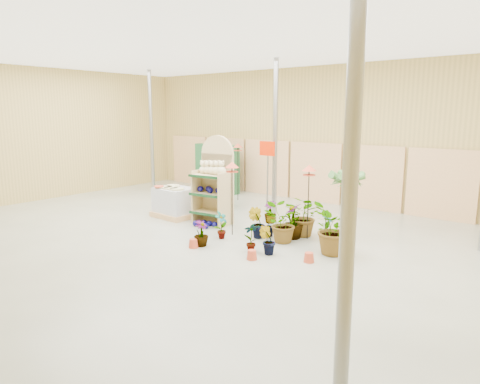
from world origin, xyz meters
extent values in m
cube|color=gray|center=(0.00, 0.00, -0.05)|extent=(15.00, 12.00, 0.10)
cube|color=white|center=(0.00, 0.00, 4.55)|extent=(15.00, 12.00, 0.10)
cube|color=tan|center=(0.00, 6.05, 2.25)|extent=(15.00, 0.10, 4.50)
cube|color=tan|center=(-7.55, 0.00, 2.25)|extent=(0.10, 12.00, 4.50)
cylinder|color=gray|center=(5.50, -3.50, 2.25)|extent=(0.14, 0.14, 4.50)
cylinder|color=gray|center=(-5.50, 3.50, 2.25)|extent=(0.14, 0.14, 4.50)
cylinder|color=gray|center=(0.00, 3.50, 2.25)|extent=(0.14, 0.14, 4.50)
cube|color=tan|center=(-6.00, 5.92, 1.00)|extent=(1.90, 0.06, 2.00)
cube|color=tan|center=(-4.00, 5.92, 1.00)|extent=(1.90, 0.06, 2.00)
cube|color=tan|center=(-2.00, 5.92, 1.00)|extent=(1.90, 0.06, 2.00)
cube|color=tan|center=(0.00, 5.92, 1.00)|extent=(1.90, 0.06, 2.00)
cube|color=tan|center=(2.00, 5.92, 1.00)|extent=(1.90, 0.06, 2.00)
cube|color=tan|center=(4.00, 5.92, 1.00)|extent=(1.90, 0.06, 2.00)
cube|color=tan|center=(-0.68, 1.75, 0.95)|extent=(1.01, 0.22, 1.90)
cylinder|color=tan|center=(-0.68, 1.75, 1.90)|extent=(1.01, 0.22, 1.00)
cube|color=tan|center=(-0.68, 1.46, 0.33)|extent=(1.02, 0.68, 0.04)
cube|color=#0F3819|center=(-0.68, 1.18, 0.33)|extent=(0.96, 0.16, 0.07)
cube|color=tan|center=(-0.68, 1.46, 0.84)|extent=(1.02, 0.68, 0.04)
cube|color=#0F3819|center=(-0.68, 1.18, 0.84)|extent=(0.96, 0.16, 0.07)
cube|color=tan|center=(-0.68, 1.46, 1.34)|extent=(1.02, 0.68, 0.04)
cube|color=#0F3819|center=(-0.68, 1.18, 1.34)|extent=(0.96, 0.16, 0.07)
cube|color=tan|center=(-1.16, 1.46, 0.72)|extent=(0.12, 0.56, 1.45)
cube|color=tan|center=(-0.20, 1.46, 0.72)|extent=(0.12, 0.56, 1.45)
sphere|color=beige|center=(-1.02, 1.53, 1.46)|extent=(0.20, 0.20, 0.20)
sphere|color=beige|center=(-1.02, 1.53, 1.63)|extent=(0.16, 0.16, 0.16)
sphere|color=beige|center=(-0.85, 1.53, 1.46)|extent=(0.21, 0.21, 0.21)
sphere|color=beige|center=(-0.85, 1.53, 1.64)|extent=(0.16, 0.16, 0.16)
sphere|color=beige|center=(-0.68, 1.53, 1.47)|extent=(0.22, 0.22, 0.22)
sphere|color=beige|center=(-0.68, 1.53, 1.65)|extent=(0.16, 0.16, 0.16)
sphere|color=beige|center=(-0.51, 1.53, 1.48)|extent=(0.23, 0.23, 0.23)
sphere|color=beige|center=(-0.51, 1.53, 1.66)|extent=(0.16, 0.16, 0.16)
sphere|color=beige|center=(-0.35, 1.53, 1.48)|extent=(0.25, 0.25, 0.25)
sphere|color=beige|center=(-0.35, 1.53, 1.67)|extent=(0.16, 0.16, 0.16)
sphere|color=#0C0A54|center=(-1.04, 1.44, 0.94)|extent=(0.17, 0.17, 0.17)
sphere|color=#0C0A54|center=(-0.86, 1.57, 0.94)|extent=(0.17, 0.17, 0.17)
sphere|color=#0C0A54|center=(-0.68, 1.44, 0.94)|extent=(0.17, 0.17, 0.17)
sphere|color=#0C0A54|center=(-0.50, 1.57, 0.94)|extent=(0.17, 0.17, 0.17)
sphere|color=#0C0A54|center=(-0.32, 1.44, 0.94)|extent=(0.17, 0.17, 0.17)
sphere|color=#0C0A54|center=(-0.86, 1.03, 0.07)|extent=(0.15, 0.15, 0.15)
sphere|color=#0C0A54|center=(-0.76, 1.27, 0.07)|extent=(0.15, 0.15, 0.15)
sphere|color=#0C0A54|center=(-0.67, 1.03, 0.07)|extent=(0.15, 0.15, 0.15)
sphere|color=#0C0A54|center=(-0.57, 1.27, 0.07)|extent=(0.15, 0.15, 0.15)
sphere|color=#0C0A54|center=(-0.47, 1.03, 0.07)|extent=(0.15, 0.15, 0.15)
sphere|color=#0C0A54|center=(-0.38, 1.27, 0.07)|extent=(0.15, 0.15, 0.15)
cube|color=tan|center=(-2.07, 1.45, 0.07)|extent=(1.23, 1.04, 0.15)
cube|color=silver|center=(-2.07, 1.45, 0.50)|extent=(1.13, 0.93, 0.70)
cylinder|color=#CDC188|center=(-2.32, 1.30, 0.87)|extent=(0.40, 0.40, 0.04)
cylinder|color=#CDC188|center=(-2.07, 1.30, 0.87)|extent=(0.40, 0.40, 0.04)
cylinder|color=#CDC188|center=(-1.82, 1.30, 0.87)|extent=(0.40, 0.40, 0.04)
cylinder|color=#CDC188|center=(-2.32, 1.60, 0.87)|extent=(0.40, 0.40, 0.04)
cube|color=black|center=(-1.81, 3.18, 0.25)|extent=(0.50, 0.50, 0.50)
cube|color=black|center=(-1.81, 3.18, 0.75)|extent=(0.50, 0.50, 0.50)
cube|color=black|center=(-2.11, 3.18, 0.25)|extent=(0.50, 0.50, 0.50)
cube|color=#1E552C|center=(-3.80, 5.20, 0.90)|extent=(2.00, 0.30, 1.80)
cylinder|color=gray|center=(0.10, 3.00, 1.10)|extent=(0.05, 0.05, 2.20)
cube|color=red|center=(0.10, 2.96, 2.00)|extent=(0.50, 0.03, 0.40)
cylinder|color=black|center=(0.42, 1.04, 0.79)|extent=(0.02, 0.02, 1.58)
cylinder|color=#C7462A|center=(0.42, 1.04, 1.58)|extent=(0.30, 0.30, 0.02)
cone|color=#C7462A|center=(0.42, 1.04, 1.75)|extent=(0.34, 0.34, 0.14)
cylinder|color=black|center=(2.05, 1.90, 0.78)|extent=(0.02, 0.02, 1.55)
cylinder|color=#C7462A|center=(2.05, 1.90, 1.55)|extent=(0.30, 0.30, 0.02)
cone|color=#C7462A|center=(2.05, 1.90, 1.72)|extent=(0.34, 0.34, 0.14)
cylinder|color=black|center=(-2.15, 4.43, 0.86)|extent=(0.02, 0.02, 1.72)
cylinder|color=#C7462A|center=(-2.15, 4.43, 1.72)|extent=(0.30, 0.30, 0.02)
cone|color=#C7462A|center=(-2.15, 4.43, 1.89)|extent=(0.34, 0.34, 0.14)
cylinder|color=brown|center=(2.65, 2.66, 0.68)|extent=(0.10, 0.10, 1.35)
imported|color=#447735|center=(0.44, 0.61, 0.34)|extent=(0.25, 0.36, 0.67)
imported|color=#447735|center=(1.05, 1.21, 0.37)|extent=(0.49, 0.44, 0.74)
imported|color=#447735|center=(1.73, 1.27, 0.46)|extent=(1.10, 1.07, 0.92)
imported|color=#447735|center=(1.76, 1.72, 0.43)|extent=(0.66, 0.66, 0.87)
imported|color=#447735|center=(2.53, 1.89, 0.40)|extent=(0.39, 0.48, 0.79)
imported|color=#447735|center=(1.24, 1.52, 0.28)|extent=(0.35, 0.30, 0.57)
imported|color=#447735|center=(1.88, 2.06, 0.50)|extent=(0.99, 0.88, 1.01)
imported|color=#447735|center=(0.45, -0.09, 0.29)|extent=(0.35, 0.35, 0.58)
imported|color=#447735|center=(1.59, 0.29, 0.33)|extent=(0.39, 0.42, 0.66)
imported|color=#447735|center=(1.97, 0.36, 0.31)|extent=(0.44, 0.42, 0.62)
imported|color=#447735|center=(3.09, 1.22, 0.57)|extent=(1.24, 1.31, 1.14)
imported|color=#447735|center=(0.48, 2.60, 0.30)|extent=(0.45, 0.45, 0.60)
camera|label=1|loc=(6.99, -6.83, 3.01)|focal=32.00mm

